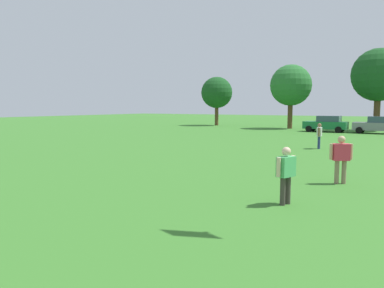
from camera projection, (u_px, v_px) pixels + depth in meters
name	position (u px, v px, depth m)	size (l,w,h in m)	color
ground_plane	(335.00, 146.00, 25.52)	(160.00, 160.00, 0.00)	#387528
adult_bystander	(286.00, 171.00, 10.39)	(0.45, 0.72, 1.59)	#3F3833
bystander_near_trees	(319.00, 134.00, 24.03)	(0.37, 0.76, 1.61)	navy
bystander_midfield	(341.00, 155.00, 13.20)	(0.71, 0.53, 1.67)	#8C7259
parked_car_green_0	(326.00, 124.00, 39.58)	(4.30, 2.02, 1.68)	#196B38
parked_car_gray_1	(378.00, 125.00, 37.20)	(4.30, 2.02, 1.68)	slate
tree_far_left	(217.00, 93.00, 52.45)	(4.28, 4.28, 6.67)	brown
tree_left	(291.00, 85.00, 45.08)	(4.86, 4.86, 7.57)	brown
tree_right	(379.00, 75.00, 41.24)	(5.72, 5.72, 8.91)	brown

